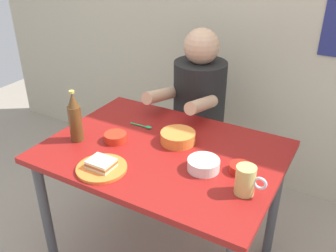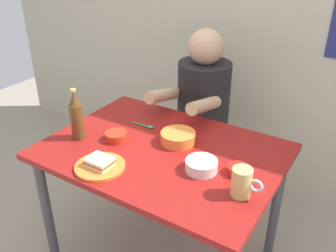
{
  "view_description": "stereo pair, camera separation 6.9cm",
  "coord_description": "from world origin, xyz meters",
  "views": [
    {
      "loc": [
        0.75,
        -1.28,
        1.65
      ],
      "look_at": [
        0.0,
        0.05,
        0.84
      ],
      "focal_mm": 39.27,
      "sensor_mm": 36.0,
      "label": 1
    },
    {
      "loc": [
        0.81,
        -1.24,
        1.65
      ],
      "look_at": [
        0.0,
        0.05,
        0.84
      ],
      "focal_mm": 39.27,
      "sensor_mm": 36.0,
      "label": 2
    }
  ],
  "objects": [
    {
      "name": "spoon",
      "position": [
        -0.19,
        0.14,
        0.75
      ],
      "size": [
        0.13,
        0.02,
        0.01
      ],
      "color": "#26A559",
      "rests_on": "dining_table"
    },
    {
      "name": "rice_bowl_white",
      "position": [
        0.24,
        -0.06,
        0.77
      ],
      "size": [
        0.14,
        0.14,
        0.05
      ],
      "color": "silver",
      "rests_on": "dining_table"
    },
    {
      "name": "dining_table",
      "position": [
        0.0,
        0.0,
        0.65
      ],
      "size": [
        1.1,
        0.8,
        0.74
      ],
      "color": "maroon",
      "rests_on": "ground"
    },
    {
      "name": "person_seated",
      "position": [
        -0.11,
        0.62,
        0.77
      ],
      "size": [
        0.33,
        0.56,
        0.72
      ],
      "color": "black",
      "rests_on": "stool"
    },
    {
      "name": "sauce_bowl_chili",
      "position": [
        -0.24,
        -0.05,
        0.76
      ],
      "size": [
        0.11,
        0.11,
        0.04
      ],
      "color": "red",
      "rests_on": "dining_table"
    },
    {
      "name": "sambal_bowl_red",
      "position": [
        0.38,
        0.01,
        0.76
      ],
      "size": [
        0.1,
        0.1,
        0.03
      ],
      "color": "#B21E14",
      "rests_on": "dining_table"
    },
    {
      "name": "beer_mug",
      "position": [
        0.45,
        -0.12,
        0.8
      ],
      "size": [
        0.13,
        0.08,
        0.12
      ],
      "color": "#D1BC66",
      "rests_on": "dining_table"
    },
    {
      "name": "soup_bowl_orange",
      "position": [
        0.03,
        0.09,
        0.77
      ],
      "size": [
        0.17,
        0.17,
        0.05
      ],
      "color": "orange",
      "rests_on": "dining_table"
    },
    {
      "name": "beer_bottle",
      "position": [
        -0.41,
        -0.13,
        0.86
      ],
      "size": [
        0.06,
        0.06,
        0.26
      ],
      "color": "#593819",
      "rests_on": "dining_table"
    },
    {
      "name": "stool",
      "position": [
        -0.11,
        0.63,
        0.35
      ],
      "size": [
        0.34,
        0.34,
        0.45
      ],
      "color": "#4C4C51",
      "rests_on": "ground"
    },
    {
      "name": "sandwich",
      "position": [
        -0.14,
        -0.28,
        0.77
      ],
      "size": [
        0.11,
        0.09,
        0.04
      ],
      "color": "beige",
      "rests_on": "plate_orange"
    },
    {
      "name": "plate_orange",
      "position": [
        -0.14,
        -0.28,
        0.75
      ],
      "size": [
        0.22,
        0.22,
        0.01
      ],
      "primitive_type": "cylinder",
      "color": "orange",
      "rests_on": "dining_table"
    }
  ]
}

